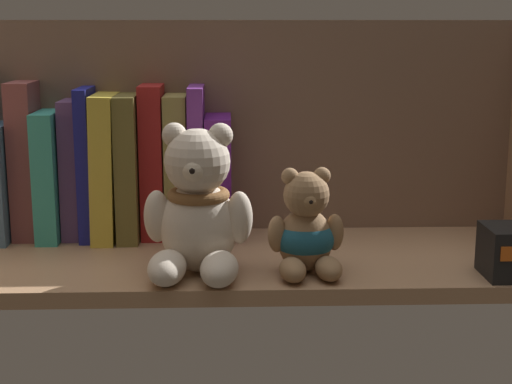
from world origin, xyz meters
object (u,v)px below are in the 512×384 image
(book_2, at_px, (1,180))
(teddy_bear_smaller, at_px, (302,232))
(book_3, at_px, (24,160))
(book_10, at_px, (174,165))
(book_8, at_px, (127,165))
(teddy_bear_larger, at_px, (193,211))
(book_4, at_px, (49,174))
(book_7, at_px, (105,165))
(book_9, at_px, (150,161))
(book_5, at_px, (70,168))
(book_11, at_px, (194,161))
(book_6, at_px, (86,162))
(book_12, at_px, (215,175))

(book_2, relative_size, teddy_bear_smaller, 1.26)
(book_3, height_order, book_10, book_3)
(book_8, bearing_deg, teddy_bear_larger, -61.09)
(book_4, relative_size, book_8, 0.89)
(book_7, relative_size, book_8, 1.00)
(book_9, relative_size, book_10, 1.07)
(book_5, bearing_deg, book_8, 0.00)
(book_11, bearing_deg, book_5, 180.00)
(book_3, bearing_deg, book_6, 0.00)
(book_8, relative_size, teddy_bear_larger, 1.11)
(book_9, xyz_separation_m, teddy_bear_smaller, (0.20, -0.19, -0.06))
(book_9, bearing_deg, book_2, 180.00)
(book_10, distance_m, teddy_bear_smaller, 0.25)
(book_10, distance_m, book_12, 0.06)
(book_7, relative_size, teddy_bear_smaller, 1.57)
(book_2, relative_size, book_3, 0.74)
(book_2, height_order, book_12, book_12)
(book_9, bearing_deg, book_12, 0.00)
(teddy_bear_smaller, bearing_deg, teddy_bear_larger, 179.55)
(book_2, height_order, book_5, book_5)
(book_4, xyz_separation_m, teddy_bear_smaller, (0.34, -0.19, -0.04))
(book_10, bearing_deg, book_2, 180.00)
(book_10, bearing_deg, book_5, 180.00)
(book_6, relative_size, book_8, 1.05)
(teddy_bear_larger, bearing_deg, book_5, 134.86)
(book_4, xyz_separation_m, book_12, (0.24, 0.00, -0.00))
(book_5, distance_m, teddy_bear_larger, 0.26)
(book_2, distance_m, book_4, 0.07)
(book_2, height_order, book_10, book_10)
(book_11, relative_size, book_12, 1.24)
(book_6, height_order, book_8, book_6)
(book_7, bearing_deg, book_6, 180.00)
(book_2, relative_size, teddy_bear_larger, 0.89)
(teddy_bear_smaller, bearing_deg, book_7, 145.07)
(book_5, bearing_deg, book_12, 0.00)
(book_12, bearing_deg, book_4, 180.00)
(book_11, height_order, teddy_bear_smaller, book_11)
(book_4, bearing_deg, teddy_bear_larger, -40.90)
(book_2, bearing_deg, book_11, 0.00)
(book_6, relative_size, teddy_bear_larger, 1.16)
(book_3, relative_size, book_7, 1.08)
(book_6, bearing_deg, book_7, 0.00)
(book_8, relative_size, book_9, 0.94)
(book_5, height_order, book_12, book_5)
(book_3, height_order, book_9, book_3)
(teddy_bear_larger, bearing_deg, book_6, 131.04)
(book_2, xyz_separation_m, book_12, (0.30, 0.00, 0.01))
(book_4, xyz_separation_m, book_9, (0.14, 0.00, 0.02))
(book_3, bearing_deg, book_10, 0.00)
(book_7, relative_size, book_10, 1.01)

